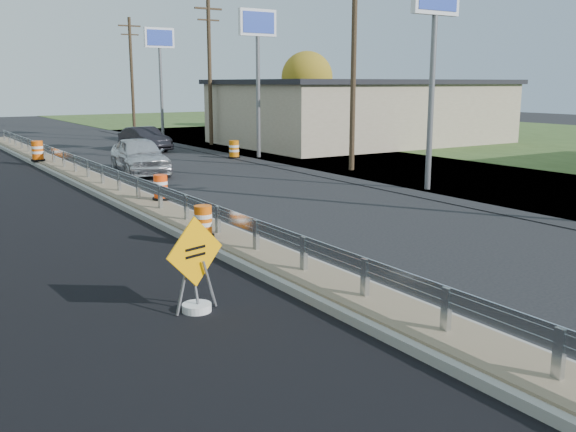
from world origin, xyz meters
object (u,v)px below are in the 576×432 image
caution_sign (196,288)px  car_dark_mid (145,139)px  barrel_shoulder_mid (234,150)px  car_silver (140,156)px  barrel_median_near (203,222)px  barrel_median_mid (161,188)px  barrel_median_far (38,151)px

caution_sign → car_dark_mid: bearing=55.1°
caution_sign → barrel_shoulder_mid: (11.91, 21.00, 0.02)m
caution_sign → barrel_shoulder_mid: 24.15m
barrel_shoulder_mid → car_silver: 7.22m
barrel_shoulder_mid → car_dark_mid: bearing=113.1°
barrel_median_near → barrel_median_mid: barrel_median_mid is taller
car_silver → car_dark_mid: size_ratio=1.12×
barrel_median_near → caution_sign: bearing=-116.8°
barrel_shoulder_mid → car_dark_mid: 6.94m
caution_sign → car_dark_mid: 28.88m
caution_sign → barrel_median_near: bearing=46.8°
barrel_median_near → barrel_shoulder_mid: bearing=59.8°
caution_sign → barrel_median_near: 4.80m
car_dark_mid → barrel_median_mid: bearing=-115.7°
barrel_median_mid → barrel_median_far: size_ratio=0.84×
caution_sign → barrel_median_mid: size_ratio=2.11×
barrel_median_mid → car_dark_mid: (5.92, 17.48, 0.09)m
barrel_median_mid → car_dark_mid: car_dark_mid is taller
caution_sign → barrel_median_far: (2.16, 23.49, 0.26)m
car_silver → barrel_median_far: bearing=126.6°
barrel_median_mid → barrel_median_near: bearing=-101.1°
barrel_median_near → barrel_median_far: (0.00, 19.21, 0.09)m
caution_sign → barrel_shoulder_mid: size_ratio=1.82×
car_silver → car_dark_mid: (3.77, 9.52, -0.11)m
barrel_median_far → caution_sign: bearing=-95.3°
car_dark_mid → car_silver: bearing=-118.6°
caution_sign → barrel_median_near: (2.16, 4.28, 0.17)m
barrel_median_near → car_dark_mid: bearing=73.1°
barrel_median_mid → car_dark_mid: bearing=71.3°
barrel_median_far → barrel_shoulder_mid: bearing=-14.3°
barrel_shoulder_mid → barrel_median_near: bearing=-120.2°
barrel_shoulder_mid → barrel_median_mid: bearing=-127.9°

